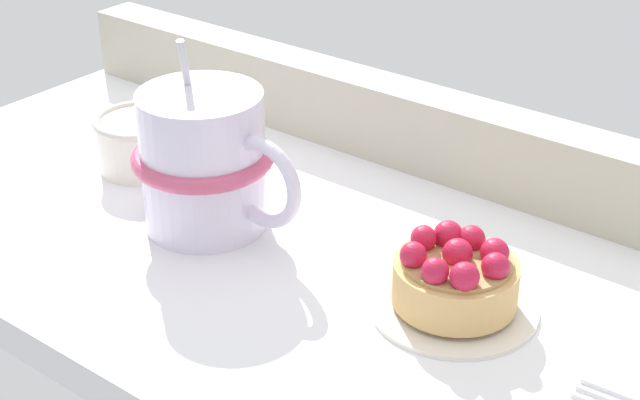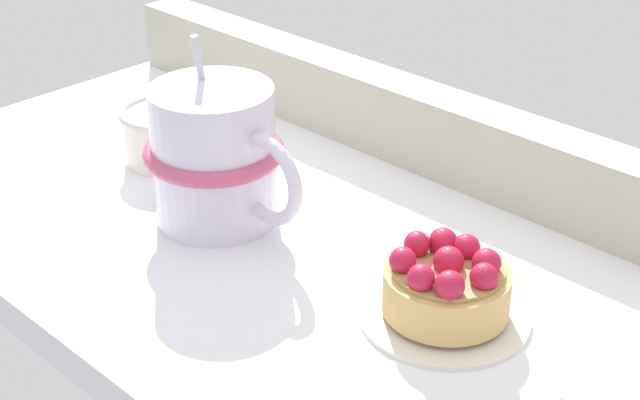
# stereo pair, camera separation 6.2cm
# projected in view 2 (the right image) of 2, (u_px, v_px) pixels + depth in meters

# --- Properties ---
(ground_plane) EXTENTS (0.82, 0.35, 0.03)m
(ground_plane) POSITION_uv_depth(u_px,v_px,m) (351.00, 287.00, 0.65)
(ground_plane) COLOR white
(window_rail_back) EXTENTS (0.80, 0.04, 0.06)m
(window_rail_back) POSITION_uv_depth(u_px,v_px,m) (495.00, 153.00, 0.72)
(window_rail_back) COLOR #B2AD99
(window_rail_back) RESTS_ON ground_plane
(dessert_plate) EXTENTS (0.10, 0.10, 0.01)m
(dessert_plate) POSITION_uv_depth(u_px,v_px,m) (442.00, 316.00, 0.59)
(dessert_plate) COLOR silver
(dessert_plate) RESTS_ON ground_plane
(raspberry_tart) EXTENTS (0.08, 0.08, 0.04)m
(raspberry_tart) POSITION_uv_depth(u_px,v_px,m) (444.00, 285.00, 0.58)
(raspberry_tart) COLOR tan
(raspberry_tart) RESTS_ON dessert_plate
(coffee_mug) EXTENTS (0.14, 0.10, 0.13)m
(coffee_mug) POSITION_uv_depth(u_px,v_px,m) (216.00, 156.00, 0.68)
(coffee_mug) COLOR silver
(coffee_mug) RESTS_ON ground_plane
(sugar_bowl) EXTENTS (0.07, 0.07, 0.04)m
(sugar_bowl) POSITION_uv_depth(u_px,v_px,m) (165.00, 133.00, 0.77)
(sugar_bowl) COLOR silver
(sugar_bowl) RESTS_ON ground_plane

